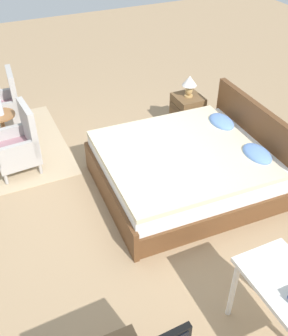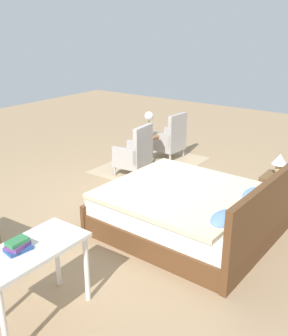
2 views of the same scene
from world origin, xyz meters
name	(u,v)px [view 2 (image 2 of 2)]	position (x,y,z in m)	size (l,w,h in m)	color
ground_plane	(135,213)	(0.00, 0.00, 0.00)	(16.00, 16.00, 0.00)	#A38460
floor_rug	(151,165)	(-1.83, -0.99, 0.00)	(2.10, 1.50, 0.01)	tan
bed	(190,212)	(0.03, 0.93, 0.30)	(1.90, 2.16, 0.96)	brown
armchair_by_window_left	(170,140)	(-2.43, -0.93, 0.38)	(0.57, 0.57, 0.92)	#ADA8A3
armchair_by_window_right	(135,154)	(-1.24, -0.93, 0.38)	(0.58, 0.58, 0.92)	#ADA8A3
side_table	(149,147)	(-1.83, -1.04, 0.36)	(0.40, 0.40, 0.57)	#936038
flower_vase	(149,121)	(-1.83, -1.04, 0.86)	(0.17, 0.17, 0.48)	silver
nightstand	(276,194)	(-1.24, 1.63, 0.28)	(0.44, 0.41, 0.56)	brown
table_lamp	(280,162)	(-1.24, 1.63, 0.77)	(0.22, 0.22, 0.33)	tan
vanity_desk	(31,259)	(2.27, 0.57, 0.64)	(1.04, 0.52, 0.76)	silver
book_stack	(18,246)	(2.35, 0.53, 0.81)	(0.23, 0.18, 0.11)	#284C8E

